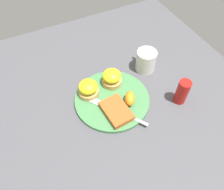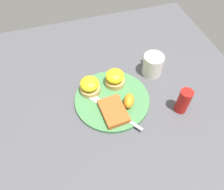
{
  "view_description": "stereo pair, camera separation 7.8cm",
  "coord_description": "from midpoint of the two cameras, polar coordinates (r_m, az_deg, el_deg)",
  "views": [
    {
      "loc": [
        -0.43,
        0.21,
        0.67
      ],
      "look_at": [
        0.0,
        0.0,
        0.03
      ],
      "focal_mm": 35.0,
      "sensor_mm": 36.0,
      "label": 1
    },
    {
      "loc": [
        -0.46,
        0.14,
        0.67
      ],
      "look_at": [
        0.0,
        0.0,
        0.03
      ],
      "focal_mm": 35.0,
      "sensor_mm": 36.0,
      "label": 2
    }
  ],
  "objects": [
    {
      "name": "cup",
      "position": [
        0.91,
        13.02,
        7.56
      ],
      "size": [
        0.11,
        0.08,
        0.09
      ],
      "color": "silver",
      "rests_on": "ground_plane"
    },
    {
      "name": "ground_plane",
      "position": [
        0.83,
        2.71,
        -1.6
      ],
      "size": [
        1.1,
        1.1,
        0.0
      ],
      "primitive_type": "plane",
      "color": "#4C4C51"
    },
    {
      "name": "sandwich_benedict_right",
      "position": [
        0.81,
        -3.08,
        2.26
      ],
      "size": [
        0.08,
        0.08,
        0.06
      ],
      "color": "tan",
      "rests_on": "plate"
    },
    {
      "name": "orange_wedge",
      "position": [
        0.79,
        7.3,
        -1.69
      ],
      "size": [
        0.07,
        0.06,
        0.04
      ],
      "primitive_type": "ellipsoid",
      "rotation": [
        0.0,
        0.0,
        5.8
      ],
      "color": "orange",
      "rests_on": "plate"
    },
    {
      "name": "hashbrown_patty",
      "position": [
        0.77,
        3.3,
        -4.43
      ],
      "size": [
        0.12,
        0.09,
        0.02
      ],
      "primitive_type": "cube",
      "rotation": [
        0.0,
        0.0,
        0.08
      ],
      "color": "#AE5623",
      "rests_on": "plate"
    },
    {
      "name": "fork",
      "position": [
        0.78,
        2.51,
        -3.97
      ],
      "size": [
        0.2,
        0.15,
        0.0
      ],
      "color": "silver",
      "rests_on": "plate"
    },
    {
      "name": "condiment_bottle",
      "position": [
        0.81,
        20.83,
        -1.69
      ],
      "size": [
        0.04,
        0.04,
        0.1
      ],
      "primitive_type": "cylinder",
      "color": "#B21914",
      "rests_on": "ground_plane"
    },
    {
      "name": "sandwich_benedict_left",
      "position": [
        0.84,
        3.46,
        4.3
      ],
      "size": [
        0.08,
        0.08,
        0.06
      ],
      "color": "tan",
      "rests_on": "plate"
    },
    {
      "name": "plate",
      "position": [
        0.82,
        2.73,
        -1.32
      ],
      "size": [
        0.28,
        0.28,
        0.01
      ],
      "primitive_type": "cylinder",
      "color": "#47844C",
      "rests_on": "ground_plane"
    }
  ]
}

